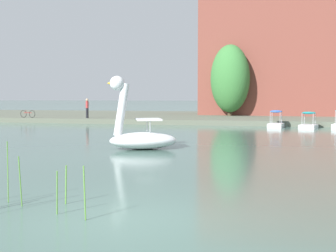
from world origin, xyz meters
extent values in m
plane|color=#47665B|center=(0.00, 0.00, 0.00)|extent=(684.21, 684.21, 0.00)
cube|color=#5B6051|center=(0.00, 41.43, 0.22)|extent=(144.17, 24.22, 0.45)
ellipsoid|color=white|center=(-3.05, 11.50, 0.39)|extent=(3.46, 2.69, 0.77)
cylinder|color=white|center=(-3.96, 11.12, 1.81)|extent=(0.83, 0.63, 2.41)
sphere|color=white|center=(-4.13, 11.04, 3.00)|extent=(0.86, 0.86, 0.66)
cone|color=yellow|center=(-4.37, 10.94, 3.00)|extent=(0.49, 0.48, 0.36)
cube|color=white|center=(-2.82, 11.59, 1.36)|extent=(1.54, 1.68, 0.08)
cylinder|color=silver|center=(-3.06, 12.16, 1.07)|extent=(0.04, 0.04, 0.59)
cylinder|color=silver|center=(-2.58, 11.03, 1.07)|extent=(0.04, 0.04, 0.59)
cube|color=white|center=(2.83, 28.06, 0.17)|extent=(1.34, 1.86, 0.33)
ellipsoid|color=blue|center=(2.83, 28.06, 1.27)|extent=(1.10, 1.17, 0.20)
cylinder|color=#B7B7BF|center=(2.52, 28.53, 0.80)|extent=(0.04, 0.04, 0.94)
cylinder|color=#B7B7BF|center=(3.27, 28.41, 0.80)|extent=(0.04, 0.04, 0.94)
cylinder|color=#B7B7BF|center=(2.39, 27.71, 0.80)|extent=(0.04, 0.04, 0.94)
cylinder|color=#B7B7BF|center=(3.14, 27.59, 0.80)|extent=(0.04, 0.04, 0.94)
cube|color=white|center=(5.26, 27.61, 0.15)|extent=(1.58, 2.04, 0.30)
ellipsoid|color=teal|center=(5.26, 27.61, 1.19)|extent=(1.26, 1.28, 0.20)
cylinder|color=#B7B7BF|center=(4.97, 28.12, 0.75)|extent=(0.04, 0.04, 0.89)
cylinder|color=#B7B7BF|center=(5.76, 27.91, 0.75)|extent=(0.04, 0.04, 0.89)
cylinder|color=#B7B7BF|center=(4.75, 27.30, 0.75)|extent=(0.04, 0.04, 0.89)
cylinder|color=#B7B7BF|center=(5.55, 27.09, 0.75)|extent=(0.04, 0.04, 0.89)
cylinder|color=#B7B7BF|center=(7.17, 27.46, 0.87)|extent=(0.04, 0.04, 0.99)
cylinder|color=#423323|center=(-1.95, 39.30, 2.19)|extent=(0.47, 0.47, 3.49)
ellipsoid|color=#387538|center=(-1.95, 39.30, 4.36)|extent=(5.92, 6.06, 7.13)
cube|color=black|center=(-14.37, 30.73, 0.92)|extent=(0.18, 0.21, 0.94)
cube|color=#A53333|center=(-14.37, 30.73, 1.70)|extent=(0.20, 0.23, 0.64)
sphere|color=tan|center=(-14.37, 30.73, 2.15)|extent=(0.25, 0.25, 0.25)
torus|color=black|center=(-19.72, 30.07, 0.80)|extent=(0.71, 0.14, 0.71)
torus|color=black|center=(-20.73, 30.22, 0.80)|extent=(0.71, 0.14, 0.71)
cube|color=#A51E1E|center=(-20.23, 30.14, 0.92)|extent=(0.92, 0.18, 0.04)
cylinder|color=#A51E1E|center=(-20.43, 30.17, 1.02)|extent=(0.03, 0.03, 0.30)
cube|color=brown|center=(3.48, 44.77, 7.14)|extent=(18.08, 11.34, 13.38)
cylinder|color=#568E38|center=(-1.64, 0.99, 0.43)|extent=(0.05, 0.06, 0.86)
cylinder|color=#568E38|center=(-0.70, -0.10, 0.52)|extent=(0.08, 0.09, 1.05)
cylinder|color=#568E38|center=(-2.47, 0.50, 0.55)|extent=(0.03, 0.13, 1.11)
cylinder|color=#568E38|center=(-1.39, 0.11, 0.45)|extent=(0.07, 0.08, 0.89)
cylinder|color=#568E38|center=(-2.99, 0.83, 0.69)|extent=(0.07, 0.10, 1.37)
camera|label=1|loc=(2.87, -7.94, 2.35)|focal=47.63mm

